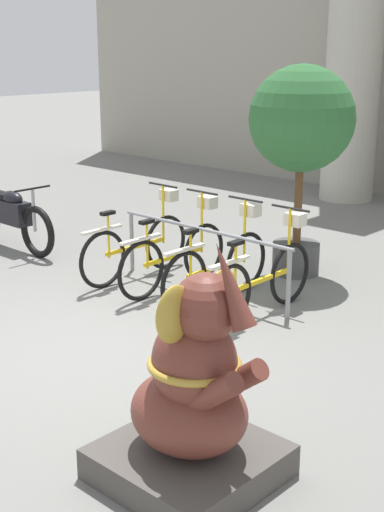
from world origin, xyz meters
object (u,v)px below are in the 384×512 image
object	(u,v)px
bicycle_2	(219,265)
elephant_statue	(193,401)
bicycle_3	(263,277)
bicycle_1	(176,254)
motorcycle	(10,216)
potted_tree	(301,128)
bicycle_0	(138,244)

from	to	relation	value
bicycle_2	elephant_statue	size ratio (longest dim) A/B	1.03
elephant_statue	bicycle_3	bearing A→B (deg)	119.10
bicycle_1	bicycle_3	size ratio (longest dim) A/B	1.00
motorcycle	potted_tree	size ratio (longest dim) A/B	0.78
bicycle_1	potted_tree	bearing A→B (deg)	64.49
potted_tree	bicycle_3	bearing A→B (deg)	-67.87
bicycle_3	motorcycle	bearing A→B (deg)	-175.03
bicycle_3	elephant_statue	world-z (taller)	elephant_statue
potted_tree	bicycle_2	bearing A→B (deg)	-92.06
bicycle_3	bicycle_1	bearing A→B (deg)	-179.97
bicycle_0	potted_tree	bearing A→B (deg)	47.79
potted_tree	elephant_statue	bearing A→B (deg)	-63.24
motorcycle	potted_tree	xyz separation A→B (m)	(3.56, 1.80, 1.34)
bicycle_2	potted_tree	distance (m)	1.98
bicycle_0	bicycle_1	size ratio (longest dim) A/B	1.00
bicycle_2	bicycle_1	bearing A→B (deg)	-177.58
bicycle_2	bicycle_3	xyz separation A→B (m)	(0.64, -0.03, 0.00)
motorcycle	bicycle_1	bearing A→B (deg)	7.14
elephant_statue	bicycle_2	bearing A→B (deg)	128.18
bicycle_2	elephant_statue	world-z (taller)	elephant_statue
bicycle_0	bicycle_2	size ratio (longest dim) A/B	1.00
bicycle_1	elephant_statue	world-z (taller)	elephant_statue
motorcycle	potted_tree	world-z (taller)	potted_tree
bicycle_0	elephant_statue	bearing A→B (deg)	-38.04
bicycle_1	motorcycle	distance (m)	2.90
bicycle_0	bicycle_3	distance (m)	1.91
bicycle_2	elephant_statue	bearing A→B (deg)	-51.82
bicycle_1	bicycle_3	world-z (taller)	same
bicycle_1	potted_tree	xyz separation A→B (m)	(0.69, 1.44, 1.39)
elephant_statue	potted_tree	size ratio (longest dim) A/B	0.66
bicycle_0	bicycle_3	size ratio (longest dim) A/B	1.00
bicycle_1	elephant_statue	distance (m)	3.85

